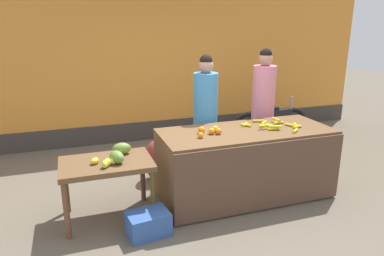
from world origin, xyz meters
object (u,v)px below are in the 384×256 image
at_px(vendor_woman_blue_shirt, 205,118).
at_px(parked_motorcycle, 270,122).
at_px(vendor_woman_pink_shirt, 263,110).
at_px(produce_crate, 148,223).
at_px(produce_sack, 156,161).

relative_size(vendor_woman_blue_shirt, parked_motorcycle, 1.13).
relative_size(vendor_woman_pink_shirt, parked_motorcycle, 1.16).
distance_m(parked_motorcycle, produce_crate, 3.65).
height_order(vendor_woman_blue_shirt, vendor_woman_pink_shirt, vendor_woman_pink_shirt).
relative_size(vendor_woman_blue_shirt, produce_sack, 3.01).
distance_m(vendor_woman_blue_shirt, produce_crate, 1.81).
height_order(vendor_woman_blue_shirt, parked_motorcycle, vendor_woman_blue_shirt).
bearing_deg(parked_motorcycle, vendor_woman_blue_shirt, -148.31).
xyz_separation_m(vendor_woman_blue_shirt, produce_crate, (-1.12, -1.20, -0.78)).
relative_size(vendor_woman_pink_shirt, produce_crate, 4.22).
relative_size(vendor_woman_blue_shirt, vendor_woman_pink_shirt, 0.97).
bearing_deg(produce_sack, vendor_woman_blue_shirt, -11.50).
relative_size(parked_motorcycle, produce_sack, 2.67).
bearing_deg(produce_sack, produce_crate, -106.91).
relative_size(vendor_woman_blue_shirt, produce_crate, 4.10).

